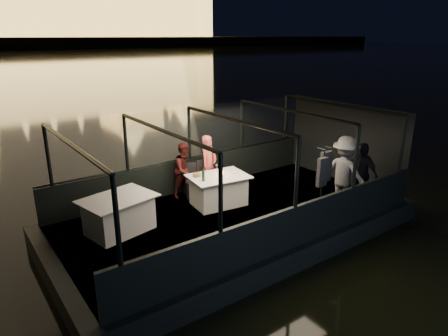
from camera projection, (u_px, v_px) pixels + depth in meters
boat_hull at (233, 232)px, 9.84m from camera, size 8.60×4.40×1.00m
boat_deck at (234, 214)px, 9.69m from camera, size 8.00×4.00×0.04m
gunwale_port at (190, 174)px, 11.08m from camera, size 8.00×0.08×0.90m
gunwale_starboard at (294, 227)px, 8.00m from camera, size 8.00×0.08×0.90m
cabin_glass_port at (189, 133)px, 10.71m from camera, size 8.00×0.02×1.40m
cabin_glass_starboard at (297, 173)px, 7.63m from camera, size 8.00×0.02×1.40m
cabin_roof_glass at (234, 120)px, 8.95m from camera, size 8.00×4.00×0.02m
end_wall_fore at (55, 210)px, 7.10m from camera, size 0.02×4.00×2.30m
end_wall_aft at (344, 143)px, 11.54m from camera, size 0.02×4.00×2.30m
canopy_ribs at (234, 168)px, 9.32m from camera, size 8.00×4.00×2.30m
dining_table_central at (219, 190)px, 10.08m from camera, size 1.57×1.22×0.77m
dining_table_aft at (119, 215)px, 8.67m from camera, size 1.71×1.39×0.80m
chair_port_left at (194, 180)px, 10.56m from camera, size 0.54×0.54×0.88m
chair_port_right at (207, 179)px, 10.69m from camera, size 0.45×0.45×0.93m
coat_stand at (322, 181)px, 9.25m from camera, size 0.59×0.54×1.73m
person_woman_coral at (209, 166)px, 10.74m from camera, size 0.68×0.58×1.60m
person_man_maroon at (185, 169)px, 10.49m from camera, size 0.80×0.67×1.48m
passenger_stripe at (344, 175)px, 9.77m from camera, size 0.88×1.29×1.83m
passenger_dark at (361, 171)px, 10.06m from camera, size 0.41×0.94×1.59m
wine_bottle at (203, 175)px, 9.57m from camera, size 0.08×0.08×0.33m
bread_basket at (197, 175)px, 9.90m from camera, size 0.24×0.24×0.09m
amber_candle at (223, 173)px, 10.06m from camera, size 0.06×0.06×0.08m
plate_near at (232, 172)px, 10.19m from camera, size 0.26×0.26×0.01m
plate_far at (197, 176)px, 9.92m from camera, size 0.28×0.28×0.01m
wine_glass_white at (200, 177)px, 9.64m from camera, size 0.07×0.07×0.17m
wine_glass_red at (217, 168)px, 10.25m from camera, size 0.07×0.07×0.18m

